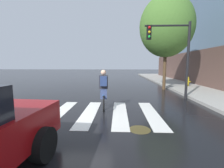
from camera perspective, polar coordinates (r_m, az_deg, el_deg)
ground_plane at (r=6.33m, az=-11.76°, el=-10.46°), size 120.00×120.00×0.00m
crosswalk_stripes at (r=6.25m, az=-8.35°, el=-10.56°), size 5.38×3.38×0.01m
manhole_cover at (r=4.78m, az=10.25°, el=-16.32°), size 0.64×0.64×0.01m
cyclist at (r=6.58m, az=-3.16°, el=-2.10°), size 0.38×1.71×1.69m
traffic_light_near at (r=9.23m, az=21.77°, el=12.62°), size 2.47×0.28×4.20m
fire_hydrant at (r=14.27m, az=26.31°, el=0.89°), size 0.33×0.22×0.78m
street_tree_near at (r=12.79m, az=19.56°, el=19.51°), size 3.93×3.93×7.00m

